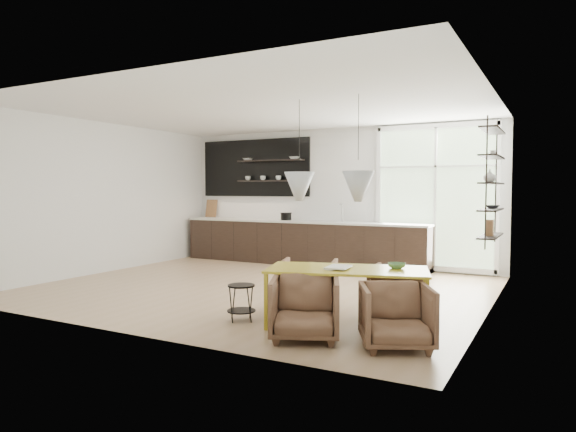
# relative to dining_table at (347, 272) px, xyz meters

# --- Properties ---
(room) EXTENTS (7.02, 6.01, 2.91)m
(room) POSITION_rel_dining_table_xyz_m (-1.52, 2.61, 0.83)
(room) COLOR tan
(room) RESTS_ON ground
(kitchen_run) EXTENTS (5.54, 0.69, 2.75)m
(kitchen_run) POSITION_rel_dining_table_xyz_m (-2.79, 4.21, -0.04)
(kitchen_run) COLOR black
(kitchen_run) RESTS_ON ground
(right_shelving) EXTENTS (0.26, 1.22, 1.90)m
(right_shelving) POSITION_rel_dining_table_xyz_m (1.26, 2.69, 1.02)
(right_shelving) COLOR black
(right_shelving) RESTS_ON ground
(dining_table) EXTENTS (2.03, 1.33, 0.68)m
(dining_table) POSITION_rel_dining_table_xyz_m (0.00, 0.00, 0.00)
(dining_table) COLOR #B09C1F
(dining_table) RESTS_ON ground
(armchair_back_left) EXTENTS (0.91, 0.93, 0.68)m
(armchair_back_left) POSITION_rel_dining_table_xyz_m (-0.76, 0.51, -0.29)
(armchair_back_left) COLOR brown
(armchair_back_left) RESTS_ON ground
(armchair_back_right) EXTENTS (0.75, 0.77, 0.64)m
(armchair_back_right) POSITION_rel_dining_table_xyz_m (0.39, 0.80, -0.31)
(armchair_back_right) COLOR brown
(armchair_back_right) RESTS_ON ground
(armchair_front_left) EXTENTS (0.96, 0.97, 0.68)m
(armchair_front_left) POSITION_rel_dining_table_xyz_m (-0.20, -0.72, -0.30)
(armchair_front_left) COLOR brown
(armchair_front_left) RESTS_ON ground
(armchair_front_right) EXTENTS (0.94, 0.95, 0.65)m
(armchair_front_right) POSITION_rel_dining_table_xyz_m (0.75, -0.56, -0.31)
(armchair_front_right) COLOR brown
(armchair_front_right) RESTS_ON ground
(wire_stool) EXTENTS (0.35, 0.35, 0.45)m
(wire_stool) POSITION_rel_dining_table_xyz_m (-1.23, -0.40, -0.35)
(wire_stool) COLOR black
(wire_stool) RESTS_ON ground
(table_book) EXTENTS (0.29, 0.36, 0.03)m
(table_book) POSITION_rel_dining_table_xyz_m (-0.21, -0.09, 0.06)
(table_book) COLOR white
(table_book) RESTS_ON dining_table
(table_bowl) EXTENTS (0.24, 0.24, 0.06)m
(table_bowl) POSITION_rel_dining_table_xyz_m (0.51, 0.27, 0.08)
(table_bowl) COLOR #4C7D49
(table_bowl) RESTS_ON dining_table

